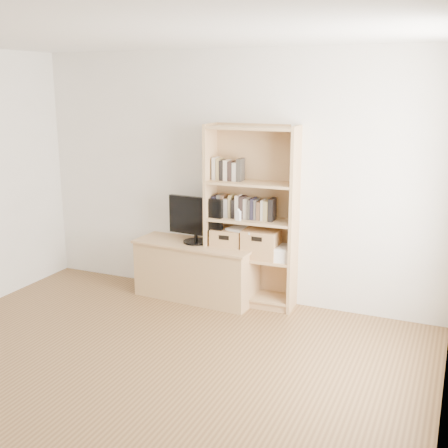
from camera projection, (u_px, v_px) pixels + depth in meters
The scene contains 13 objects.
floor at pixel (95, 411), 3.97m from camera, with size 4.50×5.00×0.01m, color brown.
back_wall at pixel (232, 177), 5.88m from camera, with size 4.50×0.02×2.60m, color silver.
ceiling at pixel (70, 24), 3.35m from camera, with size 4.50×5.00×0.01m, color white.
tv_stand at pixel (196, 271), 6.03m from camera, with size 1.29×0.48×0.59m, color tan.
bookshelf at pixel (251, 217), 5.71m from camera, with size 0.93×0.33×1.87m, color tan.
television at pixel (196, 220), 5.89m from camera, with size 0.63×0.05×0.49m, color black.
books_row_mid at pixel (252, 209), 5.71m from camera, with size 0.78×0.15×0.21m, color #232030.
books_row_upper at pixel (233, 171), 5.70m from camera, with size 0.36×0.13×0.19m, color #232030.
baby_monitor at pixel (238, 216), 5.65m from camera, with size 0.05×0.03×0.10m, color white.
basket_left at pixel (228, 241), 5.87m from camera, with size 0.33×0.27×0.27m, color #A8834C.
basket_right at pixel (261, 244), 5.73m from camera, with size 0.36×0.29×0.29m, color #A8834C.
laptop at pixel (243, 229), 5.77m from camera, with size 0.31×0.21×0.02m, color white.
magazine_stack at pixel (281, 254), 5.68m from camera, with size 0.18×0.26×0.12m, color silver.
Camera 1 is at (2.25, -2.88, 2.25)m, focal length 45.00 mm.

